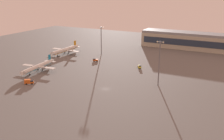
# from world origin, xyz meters

# --- Properties ---
(ground_plane) EXTENTS (416.00, 416.00, 0.00)m
(ground_plane) POSITION_xyz_m (0.00, 0.00, 0.00)
(ground_plane) COLOR #605E5B
(terminal_building) EXTENTS (150.17, 22.40, 16.40)m
(terminal_building) POSITION_xyz_m (48.51, 136.87, 8.09)
(terminal_building) COLOR #B2AD99
(terminal_building) RESTS_ON ground
(airplane_near_gate) EXTENTS (27.84, 35.71, 9.15)m
(airplane_near_gate) POSITION_xyz_m (-60.98, 8.57, 3.46)
(airplane_near_gate) COLOR silver
(airplane_near_gate) RESTS_ON ground
(airplane_taxiway_distant) EXTENTS (29.62, 38.10, 9.79)m
(airplane_taxiway_distant) POSITION_xyz_m (-76.23, 60.66, 3.70)
(airplane_taxiway_distant) COLOR silver
(airplane_taxiway_distant) RESTS_ON ground
(maintenance_van) EXTENTS (4.44, 2.72, 2.25)m
(maintenance_van) POSITION_xyz_m (-37.86, 51.07, 1.18)
(maintenance_van) COLOR #D85919
(maintenance_van) RESTS_ON ground
(baggage_tractor) EXTENTS (3.92, 4.53, 2.25)m
(baggage_tractor) POSITION_xyz_m (1.90, 50.02, 1.18)
(baggage_tractor) COLOR yellow
(baggage_tractor) RESTS_ON ground
(catering_truck) EXTENTS (5.92, 5.29, 3.05)m
(catering_truck) POSITION_xyz_m (-47.34, -14.98, 1.58)
(catering_truck) COLOR #D85919
(catering_truck) RESTS_ON ground
(apron_light_west) EXTENTS (4.80, 0.90, 25.08)m
(apron_light_west) POSITION_xyz_m (-45.88, 75.02, 14.37)
(apron_light_west) COLOR slate
(apron_light_west) RESTS_ON ground
(apron_light_central) EXTENTS (4.80, 0.90, 28.01)m
(apron_light_central) POSITION_xyz_m (25.97, 21.02, 15.87)
(apron_light_central) COLOR slate
(apron_light_central) RESTS_ON ground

